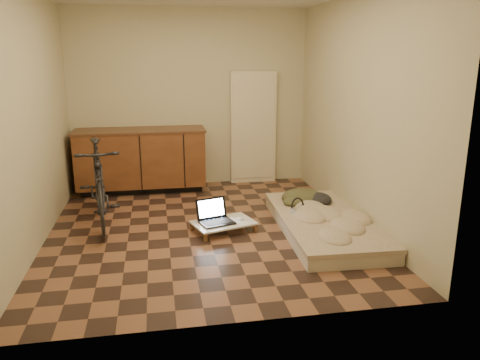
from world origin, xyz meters
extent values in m
cube|color=brown|center=(0.00, 0.00, 0.00)|extent=(3.50, 4.00, 0.00)
cube|color=beige|center=(0.00, 2.00, 1.30)|extent=(3.50, 0.00, 2.60)
cube|color=beige|center=(0.00, -2.00, 1.30)|extent=(3.50, 0.00, 2.60)
cube|color=beige|center=(-1.75, 0.00, 1.30)|extent=(0.00, 4.00, 2.60)
cube|color=beige|center=(1.75, 0.00, 1.30)|extent=(0.00, 4.00, 2.60)
cube|color=black|center=(-0.75, 1.74, 0.05)|extent=(1.70, 0.48, 0.10)
cube|color=#572D18|center=(-0.75, 1.70, 0.49)|extent=(1.80, 0.60, 0.78)
cube|color=#54321F|center=(-0.75, 1.70, 0.90)|extent=(1.84, 0.62, 0.03)
cube|color=beige|center=(0.95, 1.94, 0.85)|extent=(0.70, 0.10, 1.70)
imported|color=black|center=(-1.20, 0.36, 0.54)|extent=(0.71, 1.72, 1.08)
cube|color=beige|center=(1.30, -0.33, 0.06)|extent=(1.02, 2.03, 0.13)
cube|color=beige|center=(1.30, -0.33, 0.15)|extent=(1.04, 2.05, 0.05)
cube|color=brown|center=(-0.05, -0.40, 0.05)|extent=(0.05, 0.05, 0.09)
cube|color=brown|center=(-0.17, -0.04, 0.05)|extent=(0.05, 0.05, 0.09)
cube|color=brown|center=(0.53, -0.22, 0.05)|extent=(0.05, 0.05, 0.09)
cube|color=brown|center=(0.42, 0.14, 0.05)|extent=(0.05, 0.05, 0.09)
cube|color=silver|center=(0.18, -0.13, 0.10)|extent=(0.77, 0.61, 0.02)
cube|color=black|center=(0.10, -0.16, 0.12)|extent=(0.42, 0.35, 0.02)
cube|color=black|center=(0.06, -0.01, 0.24)|extent=(0.36, 0.17, 0.23)
cube|color=white|center=(0.06, -0.01, 0.24)|extent=(0.31, 0.14, 0.19)
ellipsoid|color=silver|center=(0.38, -0.10, 0.13)|extent=(0.11, 0.11, 0.03)
camera|label=1|loc=(-0.52, -5.05, 1.94)|focal=35.00mm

